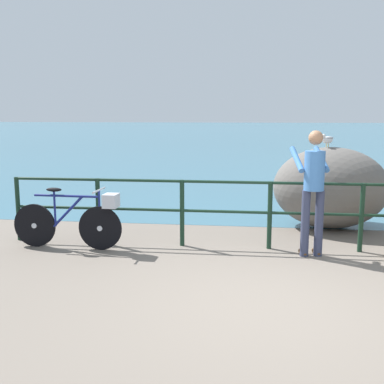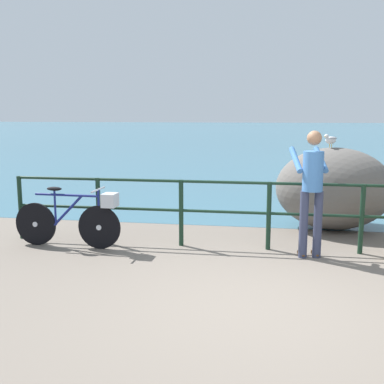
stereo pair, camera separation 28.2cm
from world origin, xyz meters
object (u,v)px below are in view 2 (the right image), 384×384
person_at_railing (312,188)px  seagull (331,139)px  breakwater_boulder_main (333,188)px  bicycle (76,217)px

person_at_railing → seagull: bearing=-26.2°
breakwater_boulder_main → seagull: bearing=-179.6°
bicycle → seagull: seagull is taller
bicycle → breakwater_boulder_main: size_ratio=0.85×
person_at_railing → bicycle: bearing=79.2°
breakwater_boulder_main → seagull: (-0.09, -0.00, 0.85)m
person_at_railing → breakwater_boulder_main: size_ratio=0.89×
breakwater_boulder_main → person_at_railing: bearing=-106.7°
bicycle → person_at_railing: size_ratio=0.96×
bicycle → person_at_railing: 3.48m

